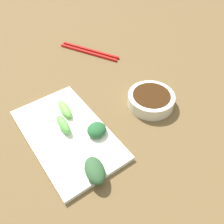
% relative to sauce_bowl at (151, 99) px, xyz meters
% --- Properties ---
extents(tabletop, '(2.10, 2.10, 0.02)m').
position_rel_sauce_bowl_xyz_m(tabletop, '(0.12, -0.04, -0.03)').
color(tabletop, brown).
rests_on(tabletop, ground).
extents(sauce_bowl, '(0.13, 0.13, 0.04)m').
position_rel_sauce_bowl_xyz_m(sauce_bowl, '(0.00, 0.00, 0.00)').
color(sauce_bowl, silver).
rests_on(sauce_bowl, tabletop).
extents(serving_plate, '(0.18, 0.31, 0.01)m').
position_rel_sauce_bowl_xyz_m(serving_plate, '(0.25, -0.03, -0.01)').
color(serving_plate, white).
rests_on(serving_plate, tabletop).
extents(broccoli_stalk_0, '(0.03, 0.07, 0.03)m').
position_rel_sauce_bowl_xyz_m(broccoli_stalk_0, '(0.25, -0.06, 0.01)').
color(broccoli_stalk_0, '#61B94D').
rests_on(broccoli_stalk_0, serving_plate).
extents(broccoli_leafy_1, '(0.06, 0.06, 0.03)m').
position_rel_sauce_bowl_xyz_m(broccoli_leafy_1, '(0.19, 0.01, 0.00)').
color(broccoli_leafy_1, '#225A2E').
rests_on(broccoli_leafy_1, serving_plate).
extents(broccoli_stalk_2, '(0.03, 0.08, 0.02)m').
position_rel_sauce_bowl_xyz_m(broccoli_stalk_2, '(0.22, -0.11, 0.00)').
color(broccoli_stalk_2, '#6DB54D').
rests_on(broccoli_stalk_2, serving_plate).
extents(broccoli_leafy_3, '(0.06, 0.08, 0.03)m').
position_rel_sauce_bowl_xyz_m(broccoli_leafy_3, '(0.25, 0.10, 0.01)').
color(broccoli_leafy_3, '#2E522F').
rests_on(broccoli_leafy_3, serving_plate).
extents(chopsticks, '(0.13, 0.21, 0.01)m').
position_rel_sauce_bowl_xyz_m(chopsticks, '(-0.00, -0.33, -0.02)').
color(chopsticks, '#B31712').
rests_on(chopsticks, tabletop).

